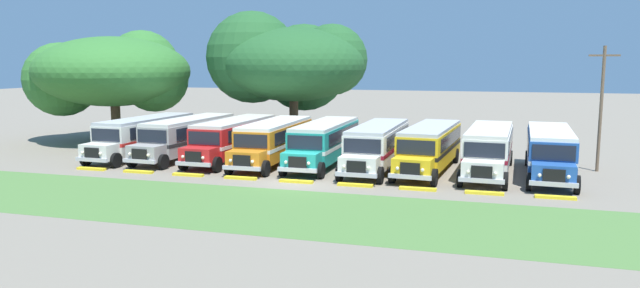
# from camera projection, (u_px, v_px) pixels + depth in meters

# --- Properties ---
(ground_plane) EXTENTS (220.00, 220.00, 0.00)m
(ground_plane) POSITION_uv_depth(u_px,v_px,m) (297.00, 182.00, 33.67)
(ground_plane) COLOR slate
(foreground_grass_strip) EXTENTS (80.00, 8.35, 0.01)m
(foreground_grass_strip) POSITION_uv_depth(u_px,v_px,m) (255.00, 208.00, 27.81)
(foreground_grass_strip) COLOR #4C7538
(foreground_grass_strip) RESTS_ON ground_plane
(parked_bus_slot_0) EXTENTS (2.99, 10.88, 2.82)m
(parked_bus_slot_0) POSITION_uv_depth(u_px,v_px,m) (145.00, 135.00, 43.01)
(parked_bus_slot_0) COLOR silver
(parked_bus_slot_0) RESTS_ON ground_plane
(parked_bus_slot_1) EXTENTS (3.12, 10.90, 2.82)m
(parked_bus_slot_1) POSITION_uv_depth(u_px,v_px,m) (188.00, 136.00, 42.43)
(parked_bus_slot_1) COLOR #9E9993
(parked_bus_slot_1) RESTS_ON ground_plane
(parked_bus_slot_2) EXTENTS (2.85, 10.86, 2.82)m
(parked_bus_slot_2) POSITION_uv_depth(u_px,v_px,m) (234.00, 137.00, 41.45)
(parked_bus_slot_2) COLOR red
(parked_bus_slot_2) RESTS_ON ground_plane
(parked_bus_slot_3) EXTENTS (2.87, 10.86, 2.82)m
(parked_bus_slot_3) POSITION_uv_depth(u_px,v_px,m) (274.00, 140.00, 40.12)
(parked_bus_slot_3) COLOR orange
(parked_bus_slot_3) RESTS_ON ground_plane
(parked_bus_slot_4) EXTENTS (2.70, 10.84, 2.82)m
(parked_bus_slot_4) POSITION_uv_depth(u_px,v_px,m) (324.00, 141.00, 39.51)
(parked_bus_slot_4) COLOR teal
(parked_bus_slot_4) RESTS_ON ground_plane
(parked_bus_slot_5) EXTENTS (2.81, 10.86, 2.82)m
(parked_bus_slot_5) POSITION_uv_depth(u_px,v_px,m) (377.00, 144.00, 38.00)
(parked_bus_slot_5) COLOR silver
(parked_bus_slot_5) RESTS_ON ground_plane
(parked_bus_slot_6) EXTENTS (3.42, 10.95, 2.82)m
(parked_bus_slot_6) POSITION_uv_depth(u_px,v_px,m) (430.00, 146.00, 37.32)
(parked_bus_slot_6) COLOR yellow
(parked_bus_slot_6) RESTS_ON ground_plane
(parked_bus_slot_7) EXTENTS (3.15, 10.90, 2.82)m
(parked_bus_slot_7) POSITION_uv_depth(u_px,v_px,m) (489.00, 148.00, 36.37)
(parked_bus_slot_7) COLOR silver
(parked_bus_slot_7) RESTS_ON ground_plane
(parked_bus_slot_8) EXTENTS (3.06, 10.89, 2.82)m
(parked_bus_slot_8) POSITION_uv_depth(u_px,v_px,m) (550.00, 150.00, 35.47)
(parked_bus_slot_8) COLOR #23519E
(parked_bus_slot_8) RESTS_ON ground_plane
(curb_wheelstop_0) EXTENTS (2.00, 0.36, 0.15)m
(curb_wheelstop_0) POSITION_uv_depth(u_px,v_px,m) (91.00, 169.00, 37.52)
(curb_wheelstop_0) COLOR yellow
(curb_wheelstop_0) RESTS_ON ground_plane
(curb_wheelstop_1) EXTENTS (2.00, 0.36, 0.15)m
(curb_wheelstop_1) POSITION_uv_depth(u_px,v_px,m) (138.00, 172.00, 36.54)
(curb_wheelstop_1) COLOR yellow
(curb_wheelstop_1) RESTS_ON ground_plane
(curb_wheelstop_2) EXTENTS (2.00, 0.36, 0.15)m
(curb_wheelstop_2) POSITION_uv_depth(u_px,v_px,m) (188.00, 175.00, 35.55)
(curb_wheelstop_2) COLOR yellow
(curb_wheelstop_2) RESTS_ON ground_plane
(curb_wheelstop_3) EXTENTS (2.00, 0.36, 0.15)m
(curb_wheelstop_3) POSITION_uv_depth(u_px,v_px,m) (241.00, 178.00, 34.57)
(curb_wheelstop_3) COLOR yellow
(curb_wheelstop_3) RESTS_ON ground_plane
(curb_wheelstop_4) EXTENTS (2.00, 0.36, 0.15)m
(curb_wheelstop_4) POSITION_uv_depth(u_px,v_px,m) (296.00, 181.00, 33.59)
(curb_wheelstop_4) COLOR yellow
(curb_wheelstop_4) RESTS_ON ground_plane
(curb_wheelstop_5) EXTENTS (2.00, 0.36, 0.15)m
(curb_wheelstop_5) POSITION_uv_depth(u_px,v_px,m) (355.00, 185.00, 32.60)
(curb_wheelstop_5) COLOR yellow
(curb_wheelstop_5) RESTS_ON ground_plane
(curb_wheelstop_6) EXTENTS (2.00, 0.36, 0.15)m
(curb_wheelstop_6) POSITION_uv_depth(u_px,v_px,m) (418.00, 189.00, 31.62)
(curb_wheelstop_6) COLOR yellow
(curb_wheelstop_6) RESTS_ON ground_plane
(curb_wheelstop_7) EXTENTS (2.00, 0.36, 0.15)m
(curb_wheelstop_7) POSITION_uv_depth(u_px,v_px,m) (484.00, 193.00, 30.63)
(curb_wheelstop_7) COLOR yellow
(curb_wheelstop_7) RESTS_ON ground_plane
(curb_wheelstop_8) EXTENTS (2.00, 0.36, 0.15)m
(curb_wheelstop_8) POSITION_uv_depth(u_px,v_px,m) (555.00, 197.00, 29.65)
(curb_wheelstop_8) COLOR yellow
(curb_wheelstop_8) RESTS_ON ground_plane
(broad_shade_tree) EXTENTS (13.46, 13.43, 11.21)m
(broad_shade_tree) POSITION_uv_depth(u_px,v_px,m) (291.00, 63.00, 50.88)
(broad_shade_tree) COLOR brown
(broad_shade_tree) RESTS_ON ground_plane
(secondary_tree) EXTENTS (13.84, 14.50, 9.80)m
(secondary_tree) POSITION_uv_depth(u_px,v_px,m) (116.00, 73.00, 50.92)
(secondary_tree) COLOR brown
(secondary_tree) RESTS_ON ground_plane
(utility_pole) EXTENTS (1.80, 0.20, 7.89)m
(utility_pole) POSITION_uv_depth(u_px,v_px,m) (601.00, 105.00, 36.52)
(utility_pole) COLOR brown
(utility_pole) RESTS_ON ground_plane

